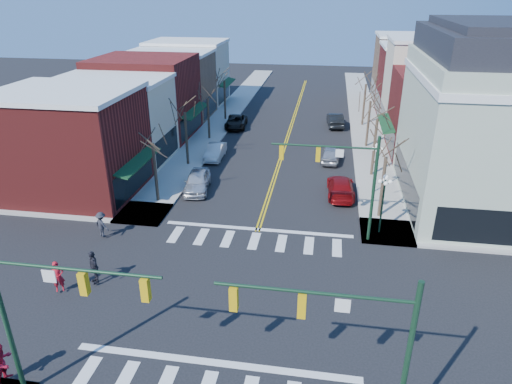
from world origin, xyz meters
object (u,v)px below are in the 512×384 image
at_px(car_left_far, 236,122).
at_px(pedestrian_red_a, 58,277).
at_px(car_right_far, 335,120).
at_px(victorian_corner, 502,120).
at_px(car_left_mid, 215,152).
at_px(pedestrian_dark_a, 94,267).
at_px(car_right_mid, 331,154).
at_px(pedestrian_red_b, 3,362).
at_px(pedestrian_dark_b, 102,224).
at_px(car_left_near, 197,181).
at_px(car_right_near, 341,187).
at_px(lamppost_midblock, 376,160).
at_px(lamppost_corner, 384,194).

bearing_deg(car_left_far, pedestrian_red_a, -99.87).
bearing_deg(car_right_far, victorian_corner, 114.23).
xyz_separation_m(car_left_mid, pedestrian_red_a, (-3.28, -22.14, 0.35)).
bearing_deg(pedestrian_dark_a, car_right_mid, 106.39).
distance_m(car_right_mid, pedestrian_red_b, 32.07).
xyz_separation_m(car_left_mid, pedestrian_dark_b, (-3.70, -16.18, 0.33)).
bearing_deg(car_left_far, car_right_mid, -45.41).
height_order(car_left_near, pedestrian_dark_a, pedestrian_dark_a).
bearing_deg(car_right_near, pedestrian_red_a, 42.91).
bearing_deg(lamppost_midblock, pedestrian_red_a, -138.08).
bearing_deg(lamppost_corner, pedestrian_red_a, -151.98).
bearing_deg(victorian_corner, car_right_mid, 146.79).
bearing_deg(lamppost_midblock, pedestrian_dark_b, -151.20).
bearing_deg(car_left_mid, pedestrian_red_b, -95.57).
distance_m(lamppost_midblock, pedestrian_dark_b, 20.86).
bearing_deg(car_left_near, victorian_corner, -5.47).
height_order(pedestrian_red_a, pedestrian_dark_a, pedestrian_dark_a).
bearing_deg(lamppost_midblock, car_right_mid, 115.40).
xyz_separation_m(victorian_corner, car_left_mid, (-22.80, 6.68, -5.96)).
bearing_deg(car_left_near, pedestrian_red_b, -104.78).
xyz_separation_m(lamppost_midblock, car_right_near, (-2.55, -0.61, -2.23)).
distance_m(victorian_corner, pedestrian_dark_a, 28.99).
bearing_deg(victorian_corner, pedestrian_red_b, -139.12).
bearing_deg(pedestrian_red_b, pedestrian_dark_b, 10.25).
distance_m(lamppost_midblock, pedestrian_red_b, 27.68).
distance_m(car_right_near, car_right_far, 19.87).
bearing_deg(car_left_far, lamppost_midblock, -53.55).
bearing_deg(car_right_near, victorian_corner, 178.25).
relative_size(lamppost_midblock, car_left_far, 0.87).
xyz_separation_m(lamppost_corner, car_right_far, (-3.03, 25.76, -2.17)).
bearing_deg(pedestrian_red_a, lamppost_corner, -0.19).
bearing_deg(pedestrian_dark_a, lamppost_midblock, 89.12).
bearing_deg(pedestrian_red_b, car_right_near, -30.50).
bearing_deg(victorian_corner, pedestrian_dark_b, -160.27).
bearing_deg(pedestrian_dark_b, lamppost_midblock, -125.23).
bearing_deg(pedestrian_dark_b, car_left_far, -71.65).
distance_m(car_left_mid, car_right_mid, 11.14).
bearing_deg(car_left_far, pedestrian_dark_a, -97.32).
xyz_separation_m(lamppost_midblock, car_right_far, (-3.03, 19.26, -2.17)).
relative_size(victorian_corner, pedestrian_dark_b, 8.13).
relative_size(car_left_mid, car_left_far, 0.85).
height_order(pedestrian_red_b, pedestrian_dark_a, pedestrian_dark_a).
xyz_separation_m(car_right_far, pedestrian_dark_b, (-15.17, -29.26, 0.23)).
xyz_separation_m(lamppost_corner, car_right_mid, (-3.40, 13.66, -2.24)).
height_order(car_right_far, pedestrian_red_a, pedestrian_red_a).
bearing_deg(pedestrian_dark_a, lamppost_corner, 73.93).
relative_size(lamppost_midblock, car_right_near, 0.86).
bearing_deg(car_right_mid, lamppost_midblock, 119.28).
xyz_separation_m(pedestrian_red_a, pedestrian_dark_b, (-0.42, 5.95, -0.03)).
height_order(car_right_far, pedestrian_dark_b, pedestrian_dark_b).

